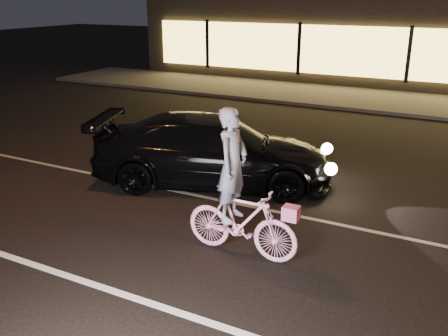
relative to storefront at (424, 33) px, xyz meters
The scene contains 7 objects.
ground 19.09m from the storefront, 90.00° to the right, with size 90.00×90.00×0.00m, color black.
lane_stripe_near 20.58m from the storefront, 90.00° to the right, with size 60.00×0.12×0.01m, color silver.
lane_stripe_far 17.10m from the storefront, 90.00° to the right, with size 60.00×0.10×0.01m, color gray.
sidewalk 6.32m from the storefront, 90.00° to the right, with size 30.00×4.00×0.12m, color #383533.
storefront is the anchor object (origin of this frame).
cyclist 18.76m from the storefront, 90.90° to the right, with size 1.85×0.64×2.34m.
sedan 16.39m from the storefront, 97.49° to the right, with size 5.44×3.62×1.46m.
Camera 1 is at (2.73, -6.04, 3.90)m, focal length 40.00 mm.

